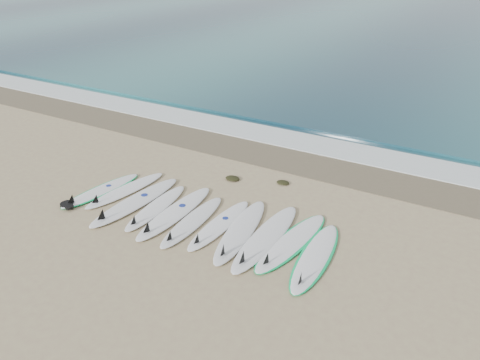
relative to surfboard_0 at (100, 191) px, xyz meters
The scene contains 19 objects.
ground 2.88m from the surfboard_0, ahead, with size 120.00×120.00×0.00m, color tan.
ocean 32.79m from the surfboard_0, 84.96° to the left, with size 120.00×55.00×0.03m, color #1E515D.
wet_sand_band 5.14m from the surfboard_0, 55.97° to the left, with size 120.00×1.80×0.01m, color brown.
foam_band 6.35m from the surfboard_0, 63.05° to the left, with size 120.00×1.40×0.04m, color silver.
wave_crest 7.72m from the surfboard_0, 68.10° to the left, with size 120.00×1.00×0.10m, color #1E515D.
surfboard_0 is the anchor object (origin of this frame).
surfboard_1 0.60m from the surfboard_0, 28.32° to the left, with size 0.84×2.51×0.32m.
surfboard_2 1.17m from the surfboard_0, ahead, with size 0.75×2.93×0.37m.
surfboard_3 1.77m from the surfboard_0, ahead, with size 0.72×2.42×0.30m.
surfboard_4 2.31m from the surfboard_0, ahead, with size 0.64×2.79×0.36m.
surfboard_5 2.88m from the surfboard_0, ahead, with size 0.65×2.47×0.31m.
surfboard_6 3.48m from the surfboard_0, ahead, with size 0.50×2.40×0.31m.
surfboard_7 4.02m from the surfboard_0, ahead, with size 1.01×2.81×0.35m.
surfboard_8 4.61m from the surfboard_0, ahead, with size 0.68×2.93×0.37m.
surfboard_9 5.15m from the surfboard_0, ahead, with size 0.92×2.72×0.34m.
surfboard_10 5.77m from the surfboard_0, ahead, with size 0.83×2.63×0.33m.
seaweed_near 3.41m from the surfboard_0, 42.11° to the left, with size 0.40×0.31×0.08m, color black.
seaweed_far 4.69m from the surfboard_0, 35.95° to the left, with size 0.34×0.27×0.07m, color black.
leash_coil 0.94m from the surfboard_0, 98.01° to the right, with size 0.46×0.36×0.11m.
Camera 1 is at (5.42, -7.41, 5.61)m, focal length 35.00 mm.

